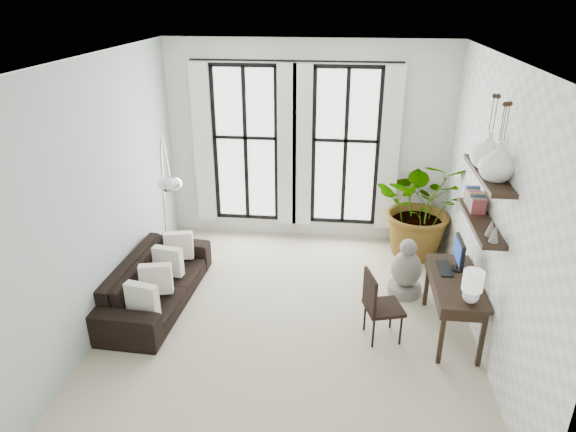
% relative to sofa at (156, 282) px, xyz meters
% --- Properties ---
extents(floor, '(5.00, 5.00, 0.00)m').
position_rel_sofa_xyz_m(floor, '(1.80, -0.18, -0.31)').
color(floor, '#B6AE90').
rests_on(floor, ground).
extents(ceiling, '(5.00, 5.00, 0.00)m').
position_rel_sofa_xyz_m(ceiling, '(1.80, -0.18, 2.89)').
color(ceiling, white).
rests_on(ceiling, wall_back).
extents(wall_left, '(0.00, 5.00, 5.00)m').
position_rel_sofa_xyz_m(wall_left, '(-0.45, -0.18, 1.29)').
color(wall_left, '#A1B3AD').
rests_on(wall_left, floor).
extents(wall_right, '(0.00, 5.00, 5.00)m').
position_rel_sofa_xyz_m(wall_right, '(4.05, -0.18, 1.29)').
color(wall_right, white).
rests_on(wall_right, floor).
extents(wall_back, '(4.50, 0.00, 4.50)m').
position_rel_sofa_xyz_m(wall_back, '(1.80, 2.32, 1.29)').
color(wall_back, white).
rests_on(wall_back, floor).
extents(windows, '(3.26, 0.13, 2.65)m').
position_rel_sofa_xyz_m(windows, '(1.60, 2.25, 1.25)').
color(windows, white).
rests_on(windows, wall_back).
extents(wall_shelves, '(0.25, 1.30, 0.60)m').
position_rel_sofa_xyz_m(wall_shelves, '(3.91, -0.22, 1.41)').
color(wall_shelves, black).
rests_on(wall_shelves, wall_right).
extents(sofa, '(0.94, 2.19, 0.63)m').
position_rel_sofa_xyz_m(sofa, '(0.00, 0.00, 0.00)').
color(sofa, black).
rests_on(sofa, floor).
extents(throw_pillows, '(0.40, 1.52, 0.40)m').
position_rel_sofa_xyz_m(throw_pillows, '(0.10, -0.00, 0.19)').
color(throw_pillows, silver).
rests_on(throw_pillows, sofa).
extents(plant, '(1.47, 1.28, 1.63)m').
position_rel_sofa_xyz_m(plant, '(3.62, 1.81, 0.50)').
color(plant, '#2D7228').
rests_on(plant, floor).
extents(desk, '(0.54, 1.27, 1.14)m').
position_rel_sofa_xyz_m(desk, '(3.75, -0.31, 0.39)').
color(desk, black).
rests_on(desk, floor).
extents(desk_chair, '(0.51, 0.51, 0.88)m').
position_rel_sofa_xyz_m(desk_chair, '(2.85, -0.45, 0.19)').
color(desk_chair, black).
rests_on(desk_chair, floor).
extents(arc_lamp, '(0.71, 1.06, 2.18)m').
position_rel_sofa_xyz_m(arc_lamp, '(0.10, 0.42, 1.36)').
color(arc_lamp, silver).
rests_on(arc_lamp, floor).
extents(buddha, '(0.46, 0.46, 0.82)m').
position_rel_sofa_xyz_m(buddha, '(3.29, 0.60, 0.03)').
color(buddha, gray).
rests_on(buddha, floor).
extents(vase_a, '(0.37, 0.37, 0.38)m').
position_rel_sofa_xyz_m(vase_a, '(3.91, -0.50, 1.95)').
color(vase_a, white).
rests_on(vase_a, shelf_upper).
extents(vase_b, '(0.37, 0.37, 0.38)m').
position_rel_sofa_xyz_m(vase_b, '(3.91, -0.10, 1.95)').
color(vase_b, white).
rests_on(vase_b, shelf_upper).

